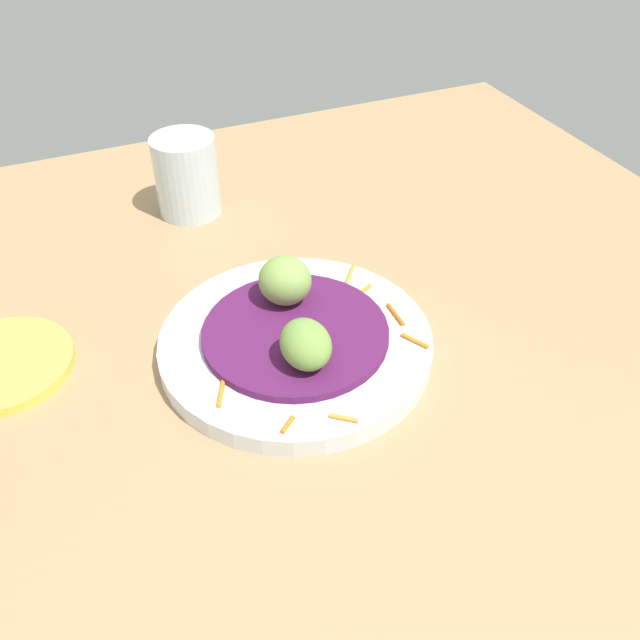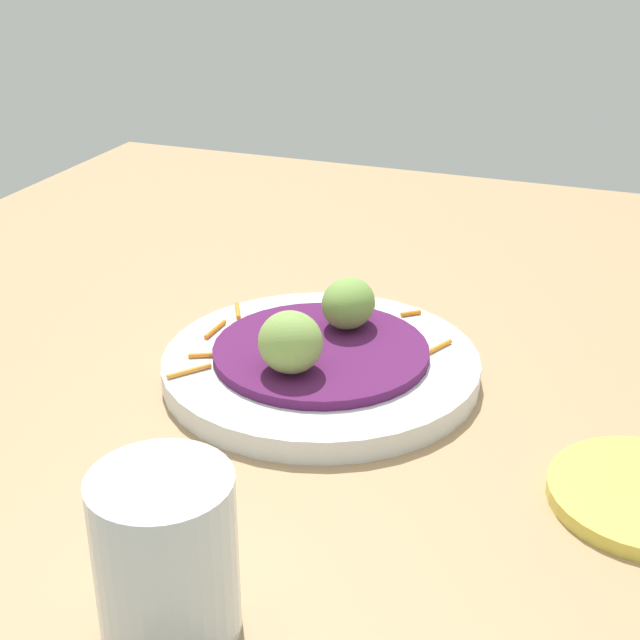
# 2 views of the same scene
# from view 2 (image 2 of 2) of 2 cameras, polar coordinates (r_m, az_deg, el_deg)

# --- Properties ---
(table_surface) EXTENTS (1.10, 1.10, 0.02)m
(table_surface) POSITION_cam_2_polar(r_m,az_deg,el_deg) (0.79, 1.87, -2.58)
(table_surface) COLOR tan
(table_surface) RESTS_ON ground
(main_plate) EXTENTS (0.25, 0.25, 0.02)m
(main_plate) POSITION_cam_2_polar(r_m,az_deg,el_deg) (0.74, 0.05, -2.88)
(main_plate) COLOR silver
(main_plate) RESTS_ON table_surface
(cabbage_bed) EXTENTS (0.17, 0.17, 0.01)m
(cabbage_bed) POSITION_cam_2_polar(r_m,az_deg,el_deg) (0.73, 0.05, -1.96)
(cabbage_bed) COLOR #51194C
(cabbage_bed) RESTS_ON main_plate
(carrot_garnish) EXTENTS (0.20, 0.20, 0.00)m
(carrot_garnish) POSITION_cam_2_polar(r_m,az_deg,el_deg) (0.76, -1.95, -0.95)
(carrot_garnish) COLOR orange
(carrot_garnish) RESTS_ON main_plate
(guac_scoop_left) EXTENTS (0.07, 0.07, 0.05)m
(guac_scoop_left) POSITION_cam_2_polar(r_m,az_deg,el_deg) (0.69, -1.84, -1.38)
(guac_scoop_left) COLOR #84A851
(guac_scoop_left) RESTS_ON cabbage_bed
(guac_scoop_center) EXTENTS (0.05, 0.04, 0.04)m
(guac_scoop_center) POSITION_cam_2_polar(r_m,az_deg,el_deg) (0.76, 1.77, 1.04)
(guac_scoop_center) COLOR #759E47
(guac_scoop_center) RESTS_ON cabbage_bed
(water_glass) EXTENTS (0.07, 0.07, 0.09)m
(water_glass) POSITION_cam_2_polar(r_m,az_deg,el_deg) (0.49, -9.49, -14.18)
(water_glass) COLOR silver
(water_glass) RESTS_ON table_surface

